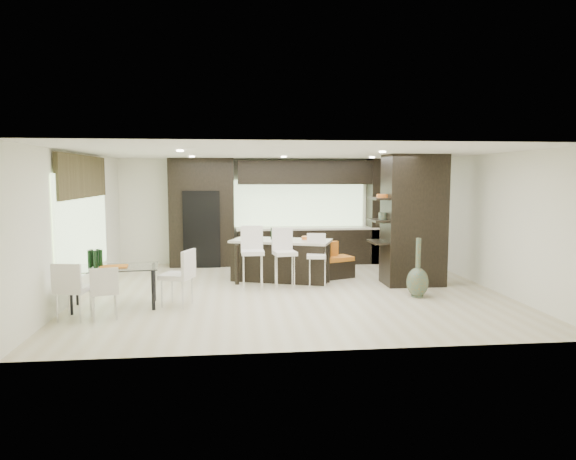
{
  "coord_description": "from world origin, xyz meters",
  "views": [
    {
      "loc": [
        -1.12,
        -9.87,
        2.26
      ],
      "look_at": [
        0.0,
        0.6,
        1.15
      ],
      "focal_mm": 32.0,
      "sensor_mm": 36.0,
      "label": 1
    }
  ],
  "objects": [
    {
      "name": "bench",
      "position": [
        0.91,
        1.16,
        0.24
      ],
      "size": [
        1.33,
        0.91,
        0.48
      ],
      "primitive_type": "cube",
      "rotation": [
        0.0,
        0.0,
        0.38
      ],
      "color": "black",
      "rests_on": "ground"
    },
    {
      "name": "partition_column",
      "position": [
        2.6,
        0.4,
        1.35
      ],
      "size": [
        1.2,
        0.8,
        2.7
      ],
      "primitive_type": "cube",
      "color": "black",
      "rests_on": "ground"
    },
    {
      "name": "chair_end",
      "position": [
        -2.11,
        -0.93,
        0.46
      ],
      "size": [
        0.63,
        0.63,
        0.92
      ],
      "primitive_type": "cube",
      "rotation": [
        0.0,
        0.0,
        1.23
      ],
      "color": "silver",
      "rests_on": "ground"
    },
    {
      "name": "chair_near",
      "position": [
        -3.17,
        -1.63,
        0.39
      ],
      "size": [
        0.52,
        0.52,
        0.78
      ],
      "primitive_type": "cube",
      "rotation": [
        0.0,
        0.0,
        0.27
      ],
      "color": "silver",
      "rests_on": "ground"
    },
    {
      "name": "refrigerator",
      "position": [
        -1.9,
        3.12,
        0.95
      ],
      "size": [
        0.9,
        0.68,
        1.9
      ],
      "primitive_type": "cube",
      "color": "black",
      "rests_on": "ground"
    },
    {
      "name": "window_left",
      "position": [
        -3.96,
        0.2,
        1.35
      ],
      "size": [
        0.04,
        3.2,
        1.9
      ],
      "primitive_type": "cube",
      "color": "#B2D199",
      "rests_on": "left_wall"
    },
    {
      "name": "stone_accent",
      "position": [
        -3.93,
        0.2,
        2.25
      ],
      "size": [
        0.08,
        3.0,
        0.8
      ],
      "primitive_type": "cube",
      "color": "brown",
      "rests_on": "left_wall"
    },
    {
      "name": "ceiling",
      "position": [
        0.0,
        0.0,
        2.7
      ],
      "size": [
        8.0,
        7.0,
        0.02
      ],
      "primitive_type": "cube",
      "color": "white",
      "rests_on": "ground"
    },
    {
      "name": "chair_far",
      "position": [
        -3.63,
        -1.65,
        0.43
      ],
      "size": [
        0.54,
        0.54,
        0.86
      ],
      "primitive_type": "cube",
      "rotation": [
        0.0,
        0.0,
        -0.18
      ],
      "color": "silver",
      "rests_on": "ground"
    },
    {
      "name": "stool_left",
      "position": [
        -0.75,
        0.33,
        0.51
      ],
      "size": [
        0.46,
        0.46,
        1.02
      ],
      "primitive_type": "cube",
      "rotation": [
        0.0,
        0.0,
        0.02
      ],
      "color": "silver",
      "rests_on": "ground"
    },
    {
      "name": "back_cabinetry",
      "position": [
        0.5,
        3.17,
        1.35
      ],
      "size": [
        6.8,
        0.68,
        2.7
      ],
      "primitive_type": "cube",
      "color": "black",
      "rests_on": "ground"
    },
    {
      "name": "dining_table",
      "position": [
        -3.17,
        -0.93,
        0.35
      ],
      "size": [
        1.56,
        1.0,
        0.7
      ],
      "primitive_type": "cube",
      "rotation": [
        0.0,
        0.0,
        0.13
      ],
      "color": "white",
      "rests_on": "ground"
    },
    {
      "name": "stool_right",
      "position": [
        0.56,
        0.36,
        0.44
      ],
      "size": [
        0.44,
        0.44,
        0.87
      ],
      "primitive_type": "cube",
      "rotation": [
        0.0,
        0.0,
        -0.15
      ],
      "color": "silver",
      "rests_on": "ground"
    },
    {
      "name": "stool_mid",
      "position": [
        -0.1,
        0.33,
        0.49
      ],
      "size": [
        0.5,
        0.5,
        0.98
      ],
      "primitive_type": "cube",
      "rotation": [
        0.0,
        0.0,
        0.16
      ],
      "color": "silver",
      "rests_on": "ground"
    },
    {
      "name": "back_wall",
      "position": [
        0.0,
        3.5,
        1.35
      ],
      "size": [
        8.0,
        0.02,
        2.7
      ],
      "primitive_type": "cube",
      "color": "white",
      "rests_on": "ground"
    },
    {
      "name": "window_back",
      "position": [
        0.6,
        3.46,
        1.55
      ],
      "size": [
        3.4,
        0.04,
        1.2
      ],
      "primitive_type": "cube",
      "color": "#B2D199",
      "rests_on": "back_wall"
    },
    {
      "name": "ground",
      "position": [
        0.0,
        0.0,
        0.0
      ],
      "size": [
        8.0,
        8.0,
        0.0
      ],
      "primitive_type": "plane",
      "color": "beige",
      "rests_on": "ground"
    },
    {
      "name": "kitchen_island",
      "position": [
        -0.1,
        1.1,
        0.44
      ],
      "size": [
        2.3,
        1.58,
        0.88
      ],
      "primitive_type": "cube",
      "rotation": [
        0.0,
        0.0,
        -0.35
      ],
      "color": "black",
      "rests_on": "ground"
    },
    {
      "name": "floor_vase",
      "position": [
        2.3,
        -0.73,
        0.56
      ],
      "size": [
        0.47,
        0.47,
        1.12
      ],
      "primitive_type": null,
      "rotation": [
        0.0,
        0.0,
        -0.17
      ],
      "color": "#45513B",
      "rests_on": "ground"
    },
    {
      "name": "left_wall",
      "position": [
        -4.0,
        0.0,
        1.35
      ],
      "size": [
        0.02,
        7.0,
        2.7
      ],
      "primitive_type": "cube",
      "color": "white",
      "rests_on": "ground"
    },
    {
      "name": "ceiling_spots",
      "position": [
        0.0,
        0.25,
        2.68
      ],
      "size": [
        4.0,
        3.0,
        0.02
      ],
      "primitive_type": "cube",
      "color": "white",
      "rests_on": "ceiling"
    },
    {
      "name": "right_wall",
      "position": [
        4.0,
        0.0,
        1.35
      ],
      "size": [
        0.02,
        7.0,
        2.7
      ],
      "primitive_type": "cube",
      "color": "white",
      "rests_on": "ground"
    }
  ]
}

